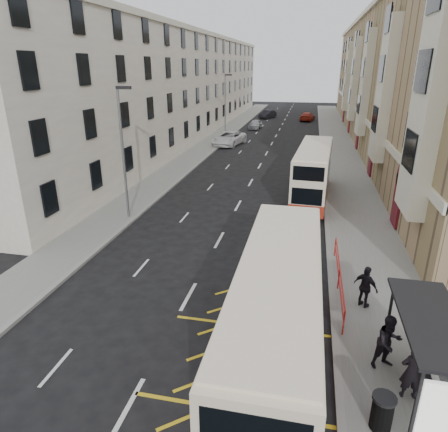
% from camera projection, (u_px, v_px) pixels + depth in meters
% --- Properties ---
extents(ground, '(200.00, 200.00, 0.00)m').
position_uv_depth(ground, '(154.00, 360.00, 13.40)').
color(ground, black).
rests_on(ground, ground).
extents(pavement_right, '(4.00, 120.00, 0.15)m').
position_uv_depth(pavement_right, '(343.00, 164.00, 39.23)').
color(pavement_right, slate).
rests_on(pavement_right, ground).
extents(pavement_left, '(3.00, 120.00, 0.15)m').
position_uv_depth(pavement_left, '(192.00, 157.00, 42.25)').
color(pavement_left, slate).
rests_on(pavement_left, ground).
extents(kerb_right, '(0.25, 120.00, 0.15)m').
position_uv_depth(kerb_right, '(322.00, 163.00, 39.62)').
color(kerb_right, gray).
rests_on(kerb_right, ground).
extents(kerb_left, '(0.25, 120.00, 0.15)m').
position_uv_depth(kerb_left, '(205.00, 158.00, 41.96)').
color(kerb_left, gray).
rests_on(kerb_left, ground).
extents(road_markings, '(10.00, 110.00, 0.01)m').
position_uv_depth(road_markings, '(275.00, 137.00, 54.52)').
color(road_markings, silver).
rests_on(road_markings, ground).
extents(terrace_right, '(10.75, 79.00, 15.25)m').
position_uv_depth(terrace_right, '(399.00, 80.00, 49.28)').
color(terrace_right, tan).
rests_on(terrace_right, ground).
extents(terrace_left, '(9.18, 79.00, 13.25)m').
position_uv_depth(terrace_left, '(181.00, 86.00, 55.28)').
color(terrace_left, '#EDE7CF').
rests_on(terrace_left, ground).
extents(bus_shelter, '(1.65, 4.25, 2.70)m').
position_uv_depth(bus_shelter, '(438.00, 350.00, 10.65)').
color(bus_shelter, black).
rests_on(bus_shelter, pavement_right).
extents(guard_railing, '(0.06, 6.56, 1.01)m').
position_uv_depth(guard_railing, '(339.00, 274.00, 17.13)').
color(guard_railing, red).
rests_on(guard_railing, pavement_right).
extents(street_lamp_near, '(0.93, 0.18, 8.00)m').
position_uv_depth(street_lamp_near, '(123.00, 147.00, 23.95)').
color(street_lamp_near, slate).
rests_on(street_lamp_near, pavement_left).
extents(street_lamp_far, '(0.93, 0.18, 8.00)m').
position_uv_depth(street_lamp_far, '(226.00, 103.00, 51.37)').
color(street_lamp_far, slate).
rests_on(street_lamp_far, pavement_left).
extents(double_decker_front, '(2.35, 10.19, 4.06)m').
position_uv_depth(double_decker_front, '(277.00, 321.00, 11.97)').
color(double_decker_front, '#F5E2C3').
rests_on(double_decker_front, ground).
extents(double_decker_rear, '(2.87, 9.84, 3.87)m').
position_uv_depth(double_decker_rear, '(313.00, 173.00, 28.75)').
color(double_decker_rear, '#F5E2C3').
rests_on(double_decker_rear, ground).
extents(litter_bin, '(0.63, 0.63, 1.05)m').
position_uv_depth(litter_bin, '(382.00, 412.00, 10.54)').
color(litter_bin, black).
rests_on(litter_bin, pavement_right).
extents(pedestrian_near, '(0.70, 0.49, 1.80)m').
position_uv_depth(pedestrian_near, '(412.00, 372.00, 11.42)').
color(pedestrian_near, black).
rests_on(pedestrian_near, pavement_right).
extents(pedestrian_mid, '(1.12, 1.03, 1.87)m').
position_uv_depth(pedestrian_mid, '(389.00, 342.00, 12.58)').
color(pedestrian_mid, black).
rests_on(pedestrian_mid, pavement_right).
extents(pedestrian_far, '(1.08, 0.99, 1.77)m').
position_uv_depth(pedestrian_far, '(366.00, 287.00, 15.79)').
color(pedestrian_far, black).
rests_on(pedestrian_far, pavement_right).
extents(white_van, '(3.84, 6.31, 1.64)m').
position_uv_depth(white_van, '(229.00, 138.00, 48.80)').
color(white_van, silver).
rests_on(white_van, ground).
extents(car_silver, '(1.89, 4.21, 1.41)m').
position_uv_depth(car_silver, '(255.00, 124.00, 61.09)').
color(car_silver, '#A4A5AB').
rests_on(car_silver, ground).
extents(car_dark, '(3.03, 4.64, 1.45)m').
position_uv_depth(car_dark, '(268.00, 114.00, 73.12)').
color(car_dark, black).
rests_on(car_dark, ground).
extents(car_red, '(2.84, 5.28, 1.45)m').
position_uv_depth(car_red, '(307.00, 117.00, 69.93)').
color(car_red, '#A92715').
rests_on(car_red, ground).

